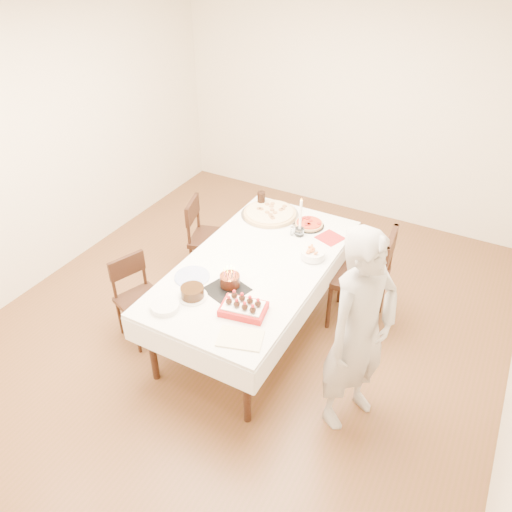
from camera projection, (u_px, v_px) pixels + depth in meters
The scene contains 23 objects.
floor at pixel (252, 319), 4.80m from camera, with size 5.00×5.00×0.00m, color brown.
wall_back at pixel (356, 105), 5.82m from camera, with size 4.50×0.04×2.70m, color beige.
wall_left at pixel (52, 142), 4.91m from camera, with size 0.04×5.00×2.70m, color beige.
ceiling at pixel (251, 10), 3.25m from camera, with size 5.00×5.00×0.00m, color white.
dining_table at pixel (256, 296), 4.49m from camera, with size 1.14×2.14×0.75m, color white.
chair_right_savory at pixel (360, 277), 4.50m from camera, with size 0.52×0.52×1.02m, color black, non-canonical shape.
chair_left_savory at pixel (211, 238), 5.17m from camera, with size 0.44×0.44×0.86m, color black, non-canonical shape.
chair_left_dessert at pixel (141, 301), 4.40m from camera, with size 0.41×0.41×0.80m, color black, non-canonical shape.
person at pixel (359, 333), 3.45m from camera, with size 0.61×0.40×1.67m, color #A6A09C.
pizza_white at pixel (270, 213), 4.92m from camera, with size 0.57×0.57×0.04m, color beige.
pizza_pepperoni at pixel (309, 224), 4.75m from camera, with size 0.29×0.29×0.04m, color red.
red_placemat at pixel (330, 238), 4.59m from camera, with size 0.21×0.21×0.01m, color #B21E1E.
pasta_bowl at pixel (313, 254), 4.31m from camera, with size 0.20×0.20×0.07m, color white.
taper_candle at pixel (300, 217), 4.52m from camera, with size 0.09×0.09×0.39m, color white.
shaker_pair at pixel (292, 231), 4.61m from camera, with size 0.08×0.08×0.09m, color white, non-canonical shape.
cola_glass at pixel (261, 199), 5.05m from camera, with size 0.08×0.08×0.15m, color black.
layer_cake at pixel (192, 292), 3.87m from camera, with size 0.23×0.23×0.10m, color black.
cake_board at pixel (227, 290), 3.97m from camera, with size 0.30×0.30×0.01m, color black.
birthday_cake at pixel (230, 277), 3.96m from camera, with size 0.16×0.16×0.16m, color #36170E.
strawberry_box at pixel (243, 308), 3.73m from camera, with size 0.34×0.23×0.08m, color #9E1212, non-canonical shape.
box_lid at pixel (240, 339), 3.52m from camera, with size 0.32×0.21×0.03m, color beige.
plate_stack at pixel (165, 306), 3.78m from camera, with size 0.22×0.22×0.05m, color white.
china_plate at pixel (192, 277), 4.11m from camera, with size 0.29×0.29×0.01m, color white.
Camera 1 is at (1.75, -3.12, 3.26)m, focal length 35.00 mm.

